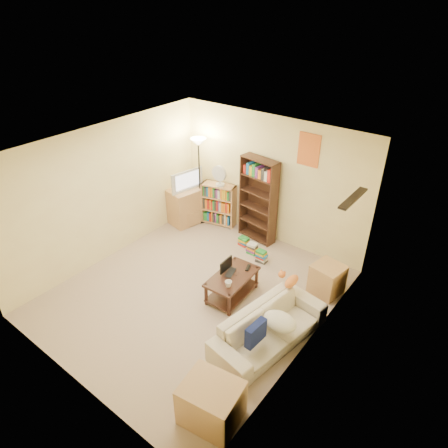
{
  "coord_description": "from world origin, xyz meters",
  "views": [
    {
      "loc": [
        3.54,
        -3.79,
        4.42
      ],
      "look_at": [
        0.09,
        0.68,
        1.05
      ],
      "focal_mm": 32.0,
      "sensor_mm": 36.0,
      "label": 1
    }
  ],
  "objects_px": {
    "television": "(185,180)",
    "tabby_cat": "(290,280)",
    "side_table": "(327,279)",
    "desk_fan": "(219,175)",
    "sofa": "(270,328)",
    "laptop": "(233,273)",
    "floor_lamp": "(199,157)",
    "coffee_table": "(232,283)",
    "tall_bookshelf": "(258,198)",
    "short_bookshelf": "(219,204)",
    "tv_stand": "(186,205)",
    "end_cabinet": "(211,403)",
    "mug": "(228,284)"
  },
  "relations": [
    {
      "from": "tv_stand",
      "to": "end_cabinet",
      "type": "height_order",
      "value": "tv_stand"
    },
    {
      "from": "television",
      "to": "floor_lamp",
      "type": "relative_size",
      "value": 0.41
    },
    {
      "from": "tv_stand",
      "to": "television",
      "type": "bearing_deg",
      "value": 11.83
    },
    {
      "from": "coffee_table",
      "to": "desk_fan",
      "type": "bearing_deg",
      "value": 130.37
    },
    {
      "from": "laptop",
      "to": "short_bookshelf",
      "type": "relative_size",
      "value": 0.35
    },
    {
      "from": "television",
      "to": "desk_fan",
      "type": "xyz_separation_m",
      "value": [
        0.65,
        0.32,
        0.16
      ]
    },
    {
      "from": "desk_fan",
      "to": "tabby_cat",
      "type": "bearing_deg",
      "value": -29.98
    },
    {
      "from": "coffee_table",
      "to": "short_bookshelf",
      "type": "relative_size",
      "value": 1.05
    },
    {
      "from": "tv_stand",
      "to": "desk_fan",
      "type": "height_order",
      "value": "desk_fan"
    },
    {
      "from": "tall_bookshelf",
      "to": "floor_lamp",
      "type": "relative_size",
      "value": 0.92
    },
    {
      "from": "tabby_cat",
      "to": "tall_bookshelf",
      "type": "bearing_deg",
      "value": 136.6
    },
    {
      "from": "desk_fan",
      "to": "end_cabinet",
      "type": "distance_m",
      "value": 4.57
    },
    {
      "from": "tv_stand",
      "to": "end_cabinet",
      "type": "distance_m",
      "value": 4.68
    },
    {
      "from": "short_bookshelf",
      "to": "floor_lamp",
      "type": "xyz_separation_m",
      "value": [
        -0.39,
        -0.16,
        1.02
      ]
    },
    {
      "from": "television",
      "to": "side_table",
      "type": "height_order",
      "value": "television"
    },
    {
      "from": "desk_fan",
      "to": "side_table",
      "type": "height_order",
      "value": "desk_fan"
    },
    {
      "from": "laptop",
      "to": "tv_stand",
      "type": "xyz_separation_m",
      "value": [
        -2.22,
        1.32,
        -0.04
      ]
    },
    {
      "from": "side_table",
      "to": "sofa",
      "type": "bearing_deg",
      "value": -96.41
    },
    {
      "from": "mug",
      "to": "desk_fan",
      "type": "relative_size",
      "value": 0.27
    },
    {
      "from": "sofa",
      "to": "floor_lamp",
      "type": "relative_size",
      "value": 1.03
    },
    {
      "from": "tabby_cat",
      "to": "floor_lamp",
      "type": "xyz_separation_m",
      "value": [
        -2.92,
        1.32,
        0.88
      ]
    },
    {
      "from": "desk_fan",
      "to": "side_table",
      "type": "distance_m",
      "value": 2.98
    },
    {
      "from": "side_table",
      "to": "mug",
      "type": "bearing_deg",
      "value": -129.53
    },
    {
      "from": "tabby_cat",
      "to": "sofa",
      "type": "bearing_deg",
      "value": -80.75
    },
    {
      "from": "tall_bookshelf",
      "to": "side_table",
      "type": "relative_size",
      "value": 3.25
    },
    {
      "from": "laptop",
      "to": "mug",
      "type": "relative_size",
      "value": 2.66
    },
    {
      "from": "sofa",
      "to": "laptop",
      "type": "distance_m",
      "value": 1.17
    },
    {
      "from": "coffee_table",
      "to": "tv_stand",
      "type": "distance_m",
      "value": 2.62
    },
    {
      "from": "laptop",
      "to": "side_table",
      "type": "bearing_deg",
      "value": -66.49
    },
    {
      "from": "tabby_cat",
      "to": "floor_lamp",
      "type": "bearing_deg",
      "value": 155.66
    },
    {
      "from": "coffee_table",
      "to": "tall_bookshelf",
      "type": "bearing_deg",
      "value": 108.17
    },
    {
      "from": "desk_fan",
      "to": "short_bookshelf",
      "type": "bearing_deg",
      "value": 138.69
    },
    {
      "from": "tabby_cat",
      "to": "laptop",
      "type": "bearing_deg",
      "value": -167.15
    },
    {
      "from": "desk_fan",
      "to": "side_table",
      "type": "relative_size",
      "value": 0.84
    },
    {
      "from": "mug",
      "to": "side_table",
      "type": "relative_size",
      "value": 0.23
    },
    {
      "from": "short_bookshelf",
      "to": "laptop",
      "type": "bearing_deg",
      "value": -60.17
    },
    {
      "from": "end_cabinet",
      "to": "laptop",
      "type": "bearing_deg",
      "value": 120.21
    },
    {
      "from": "mug",
      "to": "tall_bookshelf",
      "type": "xyz_separation_m",
      "value": [
        -0.78,
        1.98,
        0.44
      ]
    },
    {
      "from": "sofa",
      "to": "short_bookshelf",
      "type": "height_order",
      "value": "short_bookshelf"
    },
    {
      "from": "television",
      "to": "side_table",
      "type": "xyz_separation_m",
      "value": [
        3.42,
        -0.33,
        -0.73
      ]
    },
    {
      "from": "floor_lamp",
      "to": "laptop",
      "type": "bearing_deg",
      "value": -37.34
    },
    {
      "from": "coffee_table",
      "to": "side_table",
      "type": "distance_m",
      "value": 1.58
    },
    {
      "from": "television",
      "to": "tabby_cat",
      "type": "bearing_deg",
      "value": -97.71
    },
    {
      "from": "sofa",
      "to": "desk_fan",
      "type": "distance_m",
      "value": 3.49
    },
    {
      "from": "laptop",
      "to": "floor_lamp",
      "type": "height_order",
      "value": "floor_lamp"
    },
    {
      "from": "coffee_table",
      "to": "tv_stand",
      "type": "height_order",
      "value": "tv_stand"
    },
    {
      "from": "end_cabinet",
      "to": "side_table",
      "type": "bearing_deg",
      "value": 88.64
    },
    {
      "from": "sofa",
      "to": "tv_stand",
      "type": "bearing_deg",
      "value": 69.84
    },
    {
      "from": "tall_bookshelf",
      "to": "end_cabinet",
      "type": "xyz_separation_m",
      "value": [
        1.78,
        -3.63,
        -0.63
      ]
    },
    {
      "from": "tv_stand",
      "to": "side_table",
      "type": "distance_m",
      "value": 3.44
    }
  ]
}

